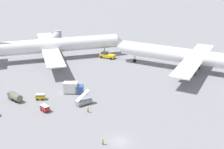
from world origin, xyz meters
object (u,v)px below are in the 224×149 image
ground_crew_marshaller_foreground (88,109)px  gse_baggage_cart_trailing (40,97)px  airliner_at_gate_left (54,45)px  gse_fuel_bowser_stubby (15,96)px  gse_baggage_cart_near_cluster (45,108)px  pushback_tug (107,55)px  ground_crew_wing_walker_right (103,141)px  gse_stair_truck_yellow (84,101)px  airliner_being_pushed (189,56)px  jet_bridge (55,37)px  gse_catering_truck_tall (73,88)px

ground_crew_marshaller_foreground → gse_baggage_cart_trailing: bearing=145.0°
airliner_at_gate_left → ground_crew_marshaller_foreground: airliner_at_gate_left is taller
airliner_at_gate_left → gse_fuel_bowser_stubby: size_ratio=11.47×
gse_baggage_cart_trailing → gse_fuel_bowser_stubby: bearing=-180.0°
airliner_at_gate_left → gse_baggage_cart_near_cluster: 45.48m
pushback_tug → gse_baggage_cart_near_cluster: pushback_tug is taller
gse_baggage_cart_near_cluster → airliner_at_gate_left: bearing=90.0°
gse_baggage_cart_near_cluster → gse_baggage_cart_trailing: 7.68m
ground_crew_marshaller_foreground → ground_crew_wing_walker_right: bearing=-80.2°
gse_stair_truck_yellow → gse_baggage_cart_near_cluster: bearing=-164.4°
airliner_being_pushed → jet_bridge: airliner_being_pushed is taller
airliner_being_pushed → gse_fuel_bowser_stubby: bearing=-162.5°
ground_crew_wing_walker_right → airliner_being_pushed: bearing=51.2°
gse_baggage_cart_near_cluster → ground_crew_marshaller_foreground: ground_crew_marshaller_foreground is taller
airliner_at_gate_left → gse_fuel_bowser_stubby: 39.13m
airliner_being_pushed → ground_crew_wing_walker_right: 55.32m
gse_fuel_bowser_stubby → ground_crew_wing_walker_right: bearing=-46.8°
gse_fuel_bowser_stubby → ground_crew_wing_walker_right: gse_fuel_bowser_stubby is taller
gse_baggage_cart_near_cluster → gse_catering_truck_tall: bearing=55.2°
airliner_at_gate_left → ground_crew_wing_walker_right: size_ratio=34.21×
gse_stair_truck_yellow → gse_fuel_bowser_stubby: bearing=167.0°
airliner_being_pushed → gse_fuel_bowser_stubby: airliner_being_pushed is taller
gse_baggage_cart_near_cluster → gse_baggage_cart_trailing: size_ratio=1.08×
pushback_tug → gse_fuel_bowser_stubby: bearing=-129.6°
gse_baggage_cart_near_cluster → ground_crew_marshaller_foreground: bearing=-9.8°
gse_fuel_bowser_stubby → gse_stair_truck_yellow: 20.08m
gse_catering_truck_tall → jet_bridge: bearing=98.9°
airliner_at_gate_left → ground_crew_marshaller_foreground: (11.43, -47.22, -4.68)m
gse_catering_truck_tall → gse_stair_truck_yellow: (2.96, -7.87, -0.73)m
ground_crew_wing_walker_right → jet_bridge: (-15.23, 82.70, 2.95)m
ground_crew_marshaller_foreground → gse_catering_truck_tall: bearing=107.3°
gse_stair_truck_yellow → gse_catering_truck_tall: bearing=110.6°
pushback_tug → ground_crew_wing_walker_right: size_ratio=5.25×
jet_bridge → gse_baggage_cart_trailing: bearing=-90.8°
gse_baggage_cart_near_cluster → gse_fuel_bowser_stubby: size_ratio=0.64×
jet_bridge → ground_crew_marshaller_foreground: bearing=-79.4°
airliner_being_pushed → gse_fuel_bowser_stubby: size_ratio=10.14×
airliner_being_pushed → gse_baggage_cart_near_cluster: (-48.66, -25.64, -4.61)m
gse_baggage_cart_trailing → ground_crew_marshaller_foreground: 16.39m
pushback_tug → gse_fuel_bowser_stubby: size_ratio=1.76×
gse_catering_truck_tall → gse_baggage_cart_near_cluster: 13.17m
pushback_tug → gse_baggage_cart_near_cluster: (-21.02, -43.89, -0.31)m
gse_catering_truck_tall → gse_stair_truck_yellow: bearing=-69.4°
gse_baggage_cart_near_cluster → gse_fuel_bowser_stubby: (-9.11, 7.43, 0.47)m
airliner_at_gate_left → gse_stair_truck_yellow: 43.82m
airliner_at_gate_left → gse_stair_truck_yellow: size_ratio=11.46×
gse_stair_truck_yellow → pushback_tug: bearing=75.5°
airliner_at_gate_left → pushback_tug: airliner_at_gate_left is taller
pushback_tug → jet_bridge: size_ratio=0.45×
gse_fuel_bowser_stubby → jet_bridge: 58.55m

